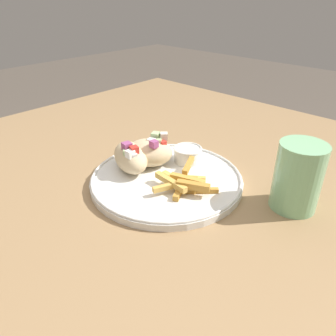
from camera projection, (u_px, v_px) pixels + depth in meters
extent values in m
cube|color=#9E7A51|center=(158.00, 186.00, 0.71)|extent=(1.24, 1.24, 0.04)
cylinder|color=#9E7A51|center=(159.00, 168.00, 1.57)|extent=(0.06, 0.06, 0.74)
cylinder|color=white|center=(168.00, 179.00, 0.68)|extent=(0.31, 0.31, 0.01)
torus|color=white|center=(168.00, 176.00, 0.68)|extent=(0.31, 0.31, 0.01)
ellipsoid|color=beige|center=(131.00, 157.00, 0.69)|extent=(0.13, 0.11, 0.06)
cube|color=white|center=(130.00, 154.00, 0.65)|extent=(0.02, 0.02, 0.02)
cube|color=#A34C84|center=(127.00, 147.00, 0.67)|extent=(0.02, 0.02, 0.02)
cube|color=#B7D693|center=(126.00, 152.00, 0.66)|extent=(0.02, 0.02, 0.01)
cube|color=silver|center=(127.00, 150.00, 0.67)|extent=(0.02, 0.02, 0.01)
cube|color=red|center=(134.00, 150.00, 0.66)|extent=(0.02, 0.02, 0.02)
cube|color=white|center=(134.00, 156.00, 0.66)|extent=(0.01, 0.01, 0.01)
cube|color=#B7D693|center=(132.00, 153.00, 0.66)|extent=(0.01, 0.01, 0.01)
ellipsoid|color=beige|center=(149.00, 152.00, 0.71)|extent=(0.13, 0.13, 0.06)
cube|color=red|center=(163.00, 144.00, 0.70)|extent=(0.01, 0.01, 0.01)
cube|color=white|center=(152.00, 142.00, 0.70)|extent=(0.02, 0.02, 0.02)
cube|color=#A34C84|center=(154.00, 144.00, 0.68)|extent=(0.01, 0.01, 0.01)
cube|color=#B7D693|center=(156.00, 136.00, 0.71)|extent=(0.02, 0.02, 0.02)
cube|color=silver|center=(164.00, 136.00, 0.71)|extent=(0.02, 0.02, 0.02)
cube|color=#B7D693|center=(159.00, 142.00, 0.70)|extent=(0.02, 0.02, 0.01)
cube|color=#B7D693|center=(161.00, 140.00, 0.71)|extent=(0.01, 0.01, 0.01)
cube|color=gold|center=(198.00, 191.00, 0.62)|extent=(0.06, 0.06, 0.01)
cube|color=gold|center=(180.00, 183.00, 0.65)|extent=(0.06, 0.05, 0.01)
cube|color=gold|center=(184.00, 181.00, 0.65)|extent=(0.05, 0.05, 0.01)
cube|color=gold|center=(188.00, 185.00, 0.64)|extent=(0.06, 0.02, 0.01)
cube|color=#E5B251|center=(185.00, 178.00, 0.66)|extent=(0.07, 0.06, 0.01)
cube|color=#E5B251|center=(174.00, 178.00, 0.66)|extent=(0.06, 0.01, 0.01)
cube|color=gold|center=(180.00, 189.00, 0.63)|extent=(0.04, 0.07, 0.01)
cube|color=#E5B251|center=(172.00, 186.00, 0.62)|extent=(0.04, 0.08, 0.01)
cube|color=gold|center=(187.00, 180.00, 0.63)|extent=(0.07, 0.03, 0.01)
cube|color=gold|center=(193.00, 186.00, 0.61)|extent=(0.06, 0.04, 0.01)
cube|color=#E5B251|center=(171.00, 182.00, 0.63)|extent=(0.08, 0.02, 0.01)
cube|color=gold|center=(188.00, 165.00, 0.67)|extent=(0.04, 0.06, 0.01)
cylinder|color=white|center=(188.00, 155.00, 0.73)|extent=(0.06, 0.06, 0.03)
cylinder|color=beige|center=(188.00, 150.00, 0.72)|extent=(0.05, 0.05, 0.01)
torus|color=white|center=(188.00, 149.00, 0.72)|extent=(0.06, 0.06, 0.00)
cylinder|color=#8CCC93|center=(298.00, 177.00, 0.58)|extent=(0.08, 0.08, 0.13)
cylinder|color=silver|center=(296.00, 186.00, 0.59)|extent=(0.07, 0.07, 0.08)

